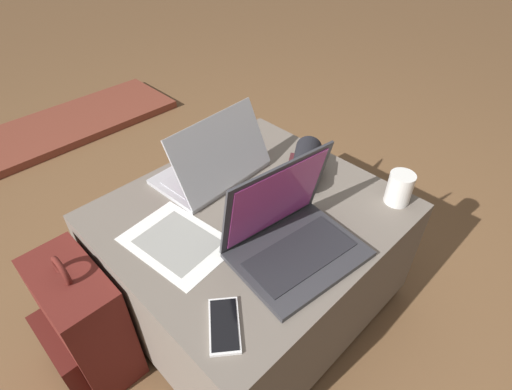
{
  "coord_description": "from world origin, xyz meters",
  "views": [
    {
      "loc": [
        -0.63,
        -0.65,
        1.28
      ],
      "look_at": [
        -0.01,
        -0.03,
        0.53
      ],
      "focal_mm": 28.0,
      "sensor_mm": 36.0,
      "label": 1
    }
  ],
  "objects_px": {
    "cell_phone": "(224,325)",
    "backpack": "(83,324)",
    "coffee_mug": "(400,188)",
    "paper_sheet": "(177,242)",
    "laptop_near": "(291,235)",
    "wrist_brace": "(305,164)",
    "laptop_far": "(214,165)"
  },
  "relations": [
    {
      "from": "paper_sheet",
      "to": "wrist_brace",
      "type": "height_order",
      "value": "wrist_brace"
    },
    {
      "from": "cell_phone",
      "to": "coffee_mug",
      "type": "xyz_separation_m",
      "value": [
        0.68,
        -0.05,
        0.05
      ]
    },
    {
      "from": "backpack",
      "to": "wrist_brace",
      "type": "distance_m",
      "value": 0.86
    },
    {
      "from": "laptop_far",
      "to": "wrist_brace",
      "type": "height_order",
      "value": "laptop_far"
    },
    {
      "from": "laptop_far",
      "to": "paper_sheet",
      "type": "distance_m",
      "value": 0.32
    },
    {
      "from": "wrist_brace",
      "to": "laptop_far",
      "type": "bearing_deg",
      "value": 137.29
    },
    {
      "from": "cell_phone",
      "to": "backpack",
      "type": "xyz_separation_m",
      "value": [
        -0.21,
        0.43,
        -0.25
      ]
    },
    {
      "from": "paper_sheet",
      "to": "wrist_brace",
      "type": "distance_m",
      "value": 0.5
    },
    {
      "from": "backpack",
      "to": "laptop_far",
      "type": "bearing_deg",
      "value": 92.28
    },
    {
      "from": "wrist_brace",
      "to": "cell_phone",
      "type": "bearing_deg",
      "value": -156.85
    },
    {
      "from": "backpack",
      "to": "paper_sheet",
      "type": "bearing_deg",
      "value": 64.3
    },
    {
      "from": "paper_sheet",
      "to": "cell_phone",
      "type": "bearing_deg",
      "value": -111.92
    },
    {
      "from": "wrist_brace",
      "to": "coffee_mug",
      "type": "xyz_separation_m",
      "value": [
        0.11,
        -0.29,
        0.01
      ]
    },
    {
      "from": "laptop_far",
      "to": "cell_phone",
      "type": "height_order",
      "value": "laptop_far"
    },
    {
      "from": "wrist_brace",
      "to": "laptop_near",
      "type": "bearing_deg",
      "value": -146.19
    },
    {
      "from": "laptop_near",
      "to": "laptop_far",
      "type": "bearing_deg",
      "value": 87.44
    },
    {
      "from": "cell_phone",
      "to": "coffee_mug",
      "type": "distance_m",
      "value": 0.68
    },
    {
      "from": "laptop_near",
      "to": "backpack",
      "type": "relative_size",
      "value": 0.75
    },
    {
      "from": "laptop_near",
      "to": "backpack",
      "type": "distance_m",
      "value": 0.69
    },
    {
      "from": "cell_phone",
      "to": "paper_sheet",
      "type": "bearing_deg",
      "value": 113.07
    },
    {
      "from": "paper_sheet",
      "to": "laptop_far",
      "type": "bearing_deg",
      "value": 23.85
    },
    {
      "from": "laptop_near",
      "to": "cell_phone",
      "type": "bearing_deg",
      "value": -162.84
    },
    {
      "from": "laptop_near",
      "to": "backpack",
      "type": "bearing_deg",
      "value": 149.28
    },
    {
      "from": "paper_sheet",
      "to": "coffee_mug",
      "type": "relative_size",
      "value": 2.71
    },
    {
      "from": "laptop_near",
      "to": "wrist_brace",
      "type": "relative_size",
      "value": 1.59
    },
    {
      "from": "backpack",
      "to": "coffee_mug",
      "type": "relative_size",
      "value": 4.15
    },
    {
      "from": "laptop_near",
      "to": "cell_phone",
      "type": "height_order",
      "value": "laptop_near"
    },
    {
      "from": "laptop_near",
      "to": "coffee_mug",
      "type": "height_order",
      "value": "laptop_near"
    },
    {
      "from": "cell_phone",
      "to": "paper_sheet",
      "type": "height_order",
      "value": "cell_phone"
    },
    {
      "from": "laptop_near",
      "to": "laptop_far",
      "type": "height_order",
      "value": "laptop_near"
    },
    {
      "from": "cell_phone",
      "to": "backpack",
      "type": "height_order",
      "value": "backpack"
    },
    {
      "from": "cell_phone",
      "to": "wrist_brace",
      "type": "distance_m",
      "value": 0.63
    }
  ]
}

